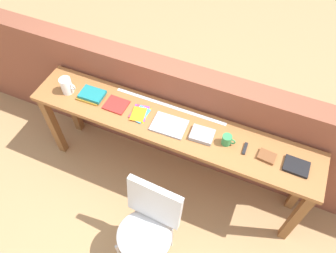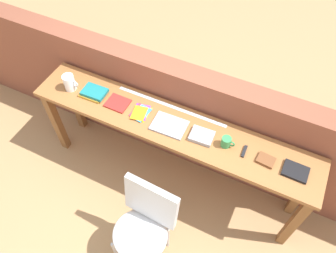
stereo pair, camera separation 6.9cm
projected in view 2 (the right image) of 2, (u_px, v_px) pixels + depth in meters
The scene contains 15 objects.
ground_plane at pixel (157, 200), 3.23m from camera, with size 40.00×40.00×0.00m, color tan.
brick_wall_back at pixel (186, 117), 3.11m from camera, with size 6.00×0.20×1.17m, color brown.
sideboard at pixel (171, 134), 2.80m from camera, with size 2.50×0.44×0.88m.
chair_white_moulded at pixel (144, 224), 2.54m from camera, with size 0.46×0.47×0.89m.
pitcher_white at pixel (69, 82), 2.86m from camera, with size 0.14×0.10×0.18m.
book_stack_leftmost at pixel (94, 93), 2.86m from camera, with size 0.23×0.17×0.05m.
magazine_cycling at pixel (118, 103), 2.81m from camera, with size 0.19×0.16×0.02m, color red.
pamphlet_pile_colourful at pixel (141, 113), 2.75m from camera, with size 0.16×0.20×0.01m.
book_open_centre at pixel (169, 125), 2.67m from camera, with size 0.28×0.20×0.02m, color #9E9EA3.
book_grey_hardcover at pixel (202, 136), 2.59m from camera, with size 0.18×0.15×0.03m, color #9E9EA3.
mug at pixel (226, 142), 2.52m from camera, with size 0.11×0.08×0.09m.
multitool_folded at pixel (244, 151), 2.52m from camera, with size 0.02×0.11×0.02m, color black.
leather_journal_brown at pixel (266, 160), 2.46m from camera, with size 0.13×0.10×0.02m, color brown.
book_repair_rightmost at pixel (295, 171), 2.41m from camera, with size 0.18×0.14×0.02m, color black.
ruler_metal_back_edge at pixel (171, 106), 2.80m from camera, with size 1.01×0.03×0.00m, color silver.
Camera 2 is at (0.69, -1.18, 3.01)m, focal length 35.00 mm.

